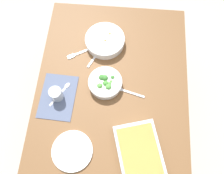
# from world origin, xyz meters

# --- Properties ---
(ground_plane) EXTENTS (6.00, 6.00, 0.00)m
(ground_plane) POSITION_xyz_m (0.00, 0.00, 0.00)
(ground_plane) COLOR #B2A899
(dining_table) EXTENTS (1.20, 0.90, 0.74)m
(dining_table) POSITION_xyz_m (0.00, 0.00, 0.65)
(dining_table) COLOR brown
(dining_table) RESTS_ON ground_plane
(placemat) EXTENTS (0.29, 0.21, 0.00)m
(placemat) POSITION_xyz_m (0.09, -0.31, 0.74)
(placemat) COLOR #4C5670
(placemat) RESTS_ON dining_table
(stew_bowl) EXTENTS (0.25, 0.25, 0.06)m
(stew_bowl) POSITION_xyz_m (-0.30, -0.07, 0.77)
(stew_bowl) COLOR silver
(stew_bowl) RESTS_ON dining_table
(broccoli_bowl) EXTENTS (0.20, 0.20, 0.07)m
(broccoli_bowl) POSITION_xyz_m (-0.01, -0.04, 0.77)
(broccoli_bowl) COLOR silver
(broccoli_bowl) RESTS_ON dining_table
(baking_dish) EXTENTS (0.35, 0.29, 0.06)m
(baking_dish) POSITION_xyz_m (0.36, 0.17, 0.77)
(baking_dish) COLOR silver
(baking_dish) RESTS_ON dining_table
(drink_cup) EXTENTS (0.07, 0.07, 0.08)m
(drink_cup) POSITION_xyz_m (0.09, -0.31, 0.78)
(drink_cup) COLOR #B2BCC6
(drink_cup) RESTS_ON dining_table
(side_plate) EXTENTS (0.22, 0.22, 0.01)m
(side_plate) POSITION_xyz_m (0.39, -0.18, 0.75)
(side_plate) COLOR white
(side_plate) RESTS_ON dining_table
(spoon_by_stew) EXTENTS (0.17, 0.10, 0.01)m
(spoon_by_stew) POSITION_xyz_m (-0.22, -0.11, 0.74)
(spoon_by_stew) COLOR silver
(spoon_by_stew) RESTS_ON dining_table
(spoon_by_broccoli) EXTENTS (0.06, 0.17, 0.01)m
(spoon_by_broccoli) POSITION_xyz_m (0.02, 0.09, 0.74)
(spoon_by_broccoli) COLOR silver
(spoon_by_broccoli) RESTS_ON dining_table
(spoon_spare) EXTENTS (0.16, 0.11, 0.01)m
(spoon_spare) POSITION_xyz_m (0.05, -0.29, 0.74)
(spoon_spare) COLOR silver
(spoon_spare) RESTS_ON dining_table
(fork_on_table) EXTENTS (0.10, 0.16, 0.01)m
(fork_on_table) POSITION_xyz_m (-0.21, -0.23, 0.74)
(fork_on_table) COLOR silver
(fork_on_table) RESTS_ON dining_table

